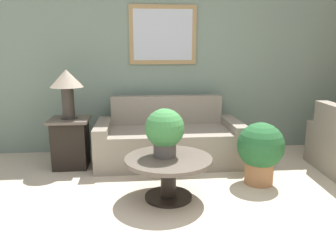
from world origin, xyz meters
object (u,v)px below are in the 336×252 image
object	(u,v)px
couch_main	(169,141)
coffee_table	(168,169)
potted_plant_floor	(260,150)
potted_plant_on_table	(165,131)
table_lamp	(67,84)
side_table	(71,142)

from	to	relation	value
couch_main	coffee_table	bearing A→B (deg)	-95.73
potted_plant_floor	potted_plant_on_table	bearing A→B (deg)	-167.75
table_lamp	potted_plant_floor	bearing A→B (deg)	-19.24
coffee_table	side_table	distance (m)	1.59
couch_main	side_table	xyz separation A→B (m)	(-1.29, -0.08, 0.04)
couch_main	potted_plant_floor	size ratio (longest dim) A/B	2.72
coffee_table	table_lamp	distance (m)	1.76
couch_main	potted_plant_floor	bearing A→B (deg)	-42.30
coffee_table	potted_plant_floor	size ratio (longest dim) A/B	1.25
coffee_table	potted_plant_on_table	xyz separation A→B (m)	(-0.03, 0.05, 0.39)
table_lamp	coffee_table	bearing A→B (deg)	-42.40
couch_main	potted_plant_on_table	bearing A→B (deg)	-97.64
couch_main	potted_plant_on_table	distance (m)	1.19
couch_main	coffee_table	size ratio (longest dim) A/B	2.18
side_table	table_lamp	world-z (taller)	table_lamp
table_lamp	side_table	bearing A→B (deg)	-90.00
side_table	potted_plant_on_table	bearing A→B (deg)	-41.86
coffee_table	potted_plant_floor	xyz separation A→B (m)	(1.07, 0.29, 0.08)
couch_main	side_table	world-z (taller)	couch_main
potted_plant_on_table	coffee_table	bearing A→B (deg)	-56.47
potted_plant_on_table	couch_main	bearing A→B (deg)	82.36
potted_plant_on_table	potted_plant_floor	xyz separation A→B (m)	(1.10, 0.24, -0.31)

